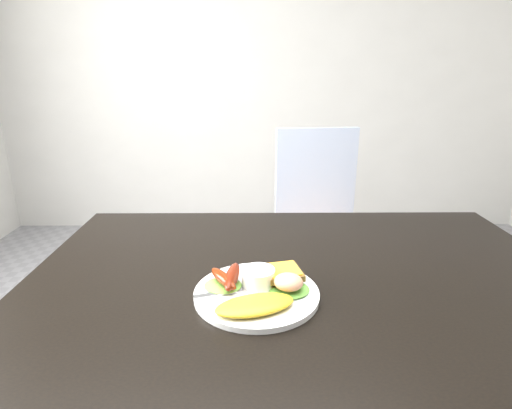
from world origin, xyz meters
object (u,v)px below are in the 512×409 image
person (282,238)px  plate (257,294)px  dining_chair (319,235)px  dining_table (301,281)px

person → plate: person is taller
person → plate: size_ratio=5.20×
person → dining_chair: bearing=-128.7°
plate → dining_chair: bearing=73.6°
dining_table → person: person is taller
dining_table → plate: (-0.10, -0.10, 0.03)m
dining_table → person: (-0.01, 0.45, -0.09)m
dining_chair → person: 0.56m
dining_chair → person: size_ratio=0.31×
plate → person: bearing=80.4°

